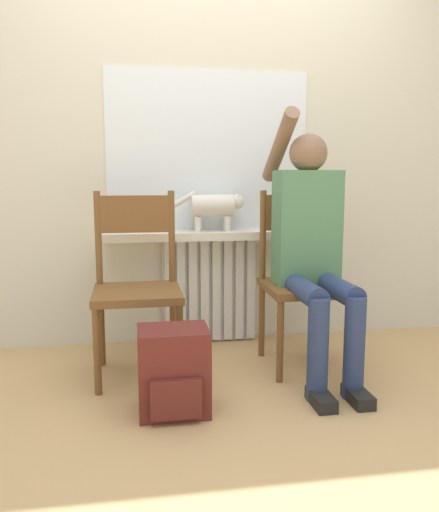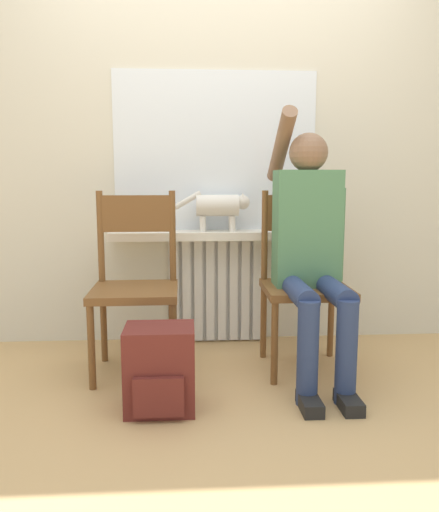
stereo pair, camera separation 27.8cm
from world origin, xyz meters
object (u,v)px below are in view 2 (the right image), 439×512
object	(u,v)px
cat	(220,206)
backpack	(160,369)
chair_left	(135,281)
person	(311,243)
chair_right	(304,279)

from	to	relation	value
cat	backpack	bearing A→B (deg)	-109.52
backpack	chair_left	bearing A→B (deg)	107.18
person	backpack	xyz separation A→B (m)	(-0.76, -0.37, -0.52)
chair_right	cat	distance (m)	0.72
chair_right	person	world-z (taller)	person
chair_left	cat	xyz separation A→B (m)	(0.48, 0.43, 0.38)
chair_right	person	xyz separation A→B (m)	(0.00, -0.12, 0.22)
chair_left	cat	distance (m)	0.74
chair_right	backpack	xyz separation A→B (m)	(-0.76, -0.50, -0.30)
person	backpack	size ratio (longest dim) A/B	3.64
chair_left	person	world-z (taller)	person
chair_right	cat	size ratio (longest dim) A/B	2.07
chair_left	person	size ratio (longest dim) A/B	0.69
chair_left	chair_right	world-z (taller)	same
backpack	person	bearing A→B (deg)	26.04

